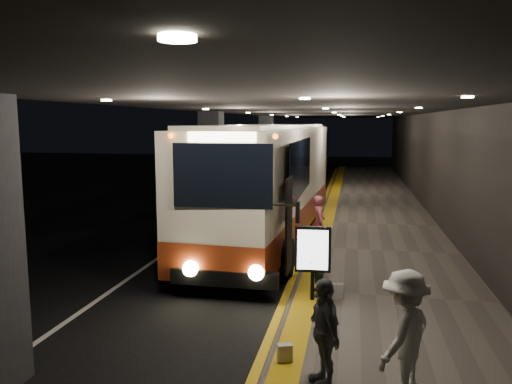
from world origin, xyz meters
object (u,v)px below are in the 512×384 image
(passenger_boarding, at_px, (319,221))
(stanchion_post, at_px, (311,247))
(coach_main, at_px, (269,188))
(bag_plain, at_px, (285,353))
(passenger_waiting_green, at_px, (314,262))
(bag_polka, at_px, (337,291))
(passenger_waiting_white, at_px, (405,334))
(info_sign, at_px, (313,251))
(coach_second, at_px, (307,157))
(passenger_waiting_grey, at_px, (324,331))

(passenger_boarding, bearing_deg, stanchion_post, 167.68)
(coach_main, bearing_deg, bag_plain, -75.68)
(passenger_waiting_green, relative_size, bag_polka, 4.55)
(passenger_waiting_white, height_order, bag_polka, passenger_waiting_white)
(coach_main, xyz_separation_m, info_sign, (1.96, -5.86, -0.58))
(coach_main, distance_m, bag_polka, 6.36)
(bag_polka, distance_m, bag_plain, 3.20)
(info_sign, bearing_deg, coach_second, 91.63)
(passenger_waiting_white, height_order, bag_plain, passenger_waiting_white)
(coach_second, xyz_separation_m, passenger_waiting_white, (3.78, -25.49, -0.70))
(coach_main, bearing_deg, passenger_boarding, -30.04)
(passenger_waiting_green, xyz_separation_m, bag_plain, (-0.20, -3.21, -0.63))
(bag_polka, relative_size, bag_plain, 1.16)
(coach_second, xyz_separation_m, bag_polka, (2.74, -21.71, -1.44))
(passenger_boarding, bearing_deg, passenger_waiting_green, 171.65)
(coach_main, distance_m, info_sign, 6.20)
(passenger_waiting_grey, height_order, info_sign, info_sign)
(coach_second, distance_m, passenger_waiting_green, 21.74)
(passenger_boarding, xyz_separation_m, passenger_waiting_green, (0.20, -4.42, -0.04))
(bag_plain, bearing_deg, passenger_boarding, 90.00)
(passenger_waiting_green, bearing_deg, coach_second, -176.64)
(info_sign, bearing_deg, stanchion_post, 91.39)
(stanchion_post, bearing_deg, coach_second, 95.78)
(coach_second, relative_size, bag_polka, 34.56)
(stanchion_post, bearing_deg, passenger_boarding, 88.65)
(passenger_waiting_white, relative_size, bag_polka, 5.39)
(passenger_waiting_grey, xyz_separation_m, stanchion_post, (-0.70, 6.07, -0.27))
(coach_main, height_order, coach_second, coach_main)
(coach_main, xyz_separation_m, stanchion_post, (1.71, -3.27, -1.14))
(coach_second, height_order, passenger_boarding, coach_second)
(coach_main, height_order, passenger_waiting_green, coach_main)
(bag_polka, bearing_deg, coach_main, 113.75)
(bag_plain, bearing_deg, stanchion_post, 90.52)
(stanchion_post, bearing_deg, passenger_waiting_white, -73.55)
(passenger_boarding, distance_m, bag_plain, 7.66)
(passenger_waiting_green, xyz_separation_m, passenger_waiting_grey, (0.45, -3.77, 0.04))
(bag_polka, height_order, info_sign, info_sign)
(coach_second, distance_m, bag_plain, 24.94)
(coach_second, xyz_separation_m, stanchion_post, (1.96, -19.31, -1.07))
(bag_polka, height_order, stanchion_post, stanchion_post)
(coach_second, distance_m, stanchion_post, 19.44)
(passenger_waiting_white, bearing_deg, info_sign, -125.69)
(coach_main, bearing_deg, passenger_waiting_white, -66.50)
(passenger_waiting_green, relative_size, passenger_waiting_white, 0.84)
(passenger_waiting_white, xyz_separation_m, passenger_waiting_grey, (-1.12, 0.11, -0.11))
(passenger_boarding, xyz_separation_m, passenger_waiting_white, (1.77, -8.30, 0.11))
(passenger_boarding, distance_m, passenger_waiting_white, 8.49)
(coach_main, xyz_separation_m, passenger_waiting_green, (1.96, -5.56, -0.90))
(passenger_waiting_white, xyz_separation_m, info_sign, (-1.57, 3.59, 0.19))
(coach_main, relative_size, passenger_waiting_grey, 7.61)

